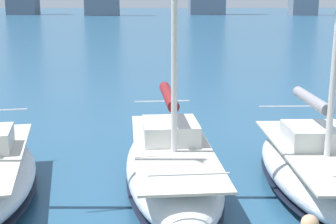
{
  "coord_description": "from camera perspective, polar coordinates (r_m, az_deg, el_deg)",
  "views": [
    {
      "loc": [
        0.43,
        5.89,
        5.21
      ],
      "look_at": [
        0.02,
        -6.6,
        2.2
      ],
      "focal_mm": 50.0,
      "sensor_mm": 36.0,
      "label": 1
    }
  ],
  "objects": [
    {
      "name": "sailboat_grey",
      "position": [
        13.63,
        17.85,
        -6.31
      ],
      "size": [
        2.78,
        7.08,
        13.07
      ],
      "color": "silver",
      "rests_on": "ground"
    },
    {
      "name": "sailboat_maroon",
      "position": [
        13.12,
        0.46,
        -6.25
      ],
      "size": [
        2.98,
        7.83,
        12.93
      ],
      "color": "silver",
      "rests_on": "ground"
    }
  ]
}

